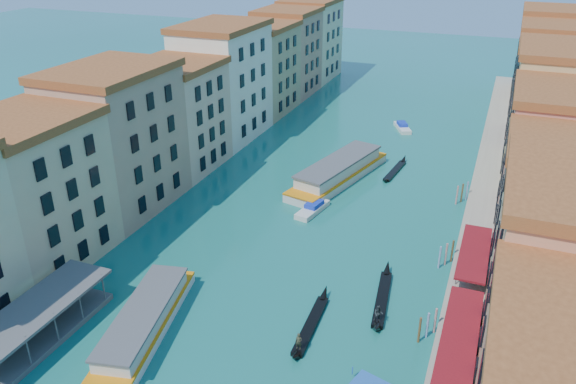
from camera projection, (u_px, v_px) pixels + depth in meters
name	position (u px, v px, depth m)	size (l,w,h in m)	color
left_bank_palazzos	(207.00, 95.00, 98.31)	(12.80, 128.40, 21.00)	beige
right_bank_palazzos	(554.00, 133.00, 80.07)	(12.80, 128.40, 21.00)	#A03B34
quay	(485.00, 183.00, 86.70)	(4.00, 140.00, 1.00)	gray
restaurant_awnings	(459.00, 340.00, 50.29)	(3.20, 44.55, 3.12)	maroon
vaporetto_stop	(38.00, 327.00, 54.33)	(5.40, 16.40, 3.65)	#525255
mooring_poles_right	(432.00, 310.00, 56.91)	(1.44, 54.24, 3.20)	#523B1C
mooring_poles_left	(19.00, 322.00, 55.22)	(0.24, 8.24, 3.20)	#523B1C
vaporetto_near	(144.00, 321.00, 55.33)	(8.11, 19.19, 2.78)	white
vaporetto_far	(339.00, 171.00, 88.32)	(10.64, 23.53, 3.41)	silver
gondola_fore	(311.00, 324.00, 56.31)	(1.55, 12.32, 2.46)	black
gondola_right	(382.00, 298.00, 60.02)	(2.52, 13.03, 2.60)	black
gondola_far	(395.00, 170.00, 91.91)	(2.17, 11.61, 1.64)	black
motorboat_mid	(313.00, 208.00, 78.99)	(3.28, 6.85, 1.36)	silver
motorboat_far	(402.00, 127.00, 110.84)	(4.57, 6.62, 1.32)	silver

